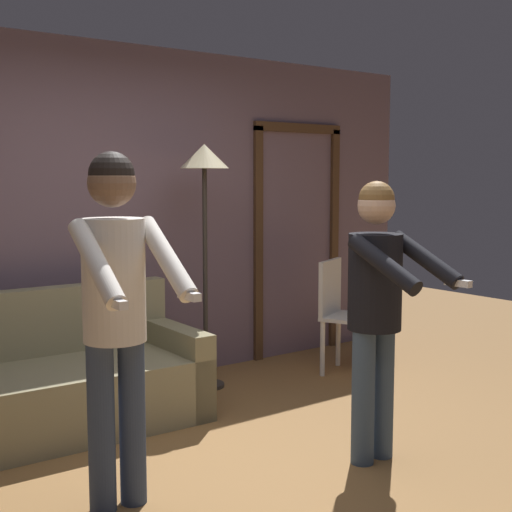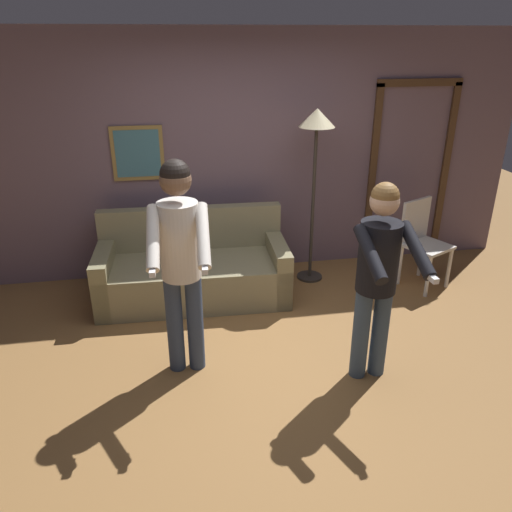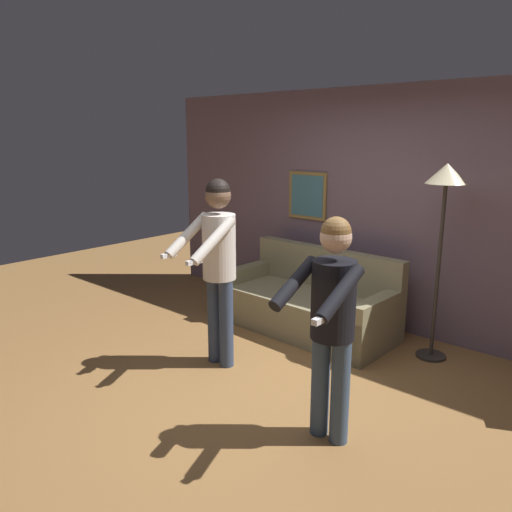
% 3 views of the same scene
% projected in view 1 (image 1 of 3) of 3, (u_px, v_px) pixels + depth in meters
% --- Properties ---
extents(ground_plane, '(12.00, 12.00, 0.00)m').
position_uv_depth(ground_plane, '(252.00, 480.00, 3.79)').
color(ground_plane, olive).
extents(back_wall_assembly, '(6.40, 0.10, 2.60)m').
position_uv_depth(back_wall_assembly, '(90.00, 219.00, 5.27)').
color(back_wall_assembly, slate).
rests_on(back_wall_assembly, ground_plane).
extents(couch, '(1.93, 0.92, 0.87)m').
position_uv_depth(couch, '(50.00, 388.00, 4.52)').
color(couch, gray).
rests_on(couch, ground_plane).
extents(torchiere_lamp, '(0.37, 0.37, 1.85)m').
position_uv_depth(torchiere_lamp, '(205.00, 181.00, 5.31)').
color(torchiere_lamp, '#332D28').
rests_on(torchiere_lamp, ground_plane).
extents(person_standing_left, '(0.45, 0.66, 1.73)m').
position_uv_depth(person_standing_left, '(116.00, 296.00, 3.36)').
color(person_standing_left, '#34435F').
rests_on(person_standing_left, ground_plane).
extents(person_standing_right, '(0.44, 0.65, 1.59)m').
position_uv_depth(person_standing_right, '(377.00, 297.00, 3.95)').
color(person_standing_right, '#3B506A').
rests_on(person_standing_right, ground_plane).
extents(dining_chair_distant, '(0.56, 0.56, 0.93)m').
position_uv_depth(dining_chair_distant, '(342.00, 309.00, 5.84)').
color(dining_chair_distant, silver).
rests_on(dining_chair_distant, ground_plane).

